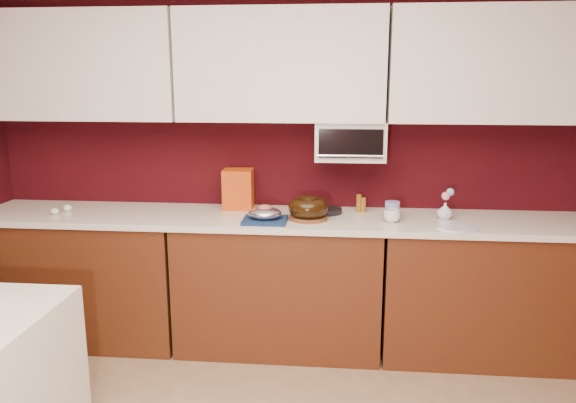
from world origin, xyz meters
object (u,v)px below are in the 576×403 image
(coffee_mug, at_px, (392,214))
(flower_vase, at_px, (445,210))
(pandoro_box, at_px, (238,189))
(blue_jar, at_px, (392,210))
(toaster_oven, at_px, (350,141))
(bundt_cake, at_px, (308,207))
(foil_ham_nest, at_px, (265,213))

(coffee_mug, height_order, flower_vase, flower_vase)
(pandoro_box, distance_m, flower_vase, 1.37)
(flower_vase, bearing_deg, blue_jar, -175.87)
(pandoro_box, height_order, coffee_mug, pandoro_box)
(toaster_oven, xyz_separation_m, bundt_cake, (-0.26, -0.24, -0.39))
(pandoro_box, bearing_deg, foil_ham_nest, -58.96)
(bundt_cake, bearing_deg, blue_jar, 8.12)
(toaster_oven, height_order, bundt_cake, toaster_oven)
(bundt_cake, relative_size, blue_jar, 2.29)
(foil_ham_nest, relative_size, coffee_mug, 2.12)
(coffee_mug, xyz_separation_m, flower_vase, (0.34, 0.12, 0.01))
(foil_ham_nest, bearing_deg, pandoro_box, 123.47)
(blue_jar, bearing_deg, flower_vase, 4.13)
(toaster_oven, distance_m, blue_jar, 0.52)
(foil_ham_nest, xyz_separation_m, blue_jar, (0.79, 0.16, 0.00))
(blue_jar, bearing_deg, bundt_cake, -171.88)
(foil_ham_nest, relative_size, pandoro_box, 0.77)
(toaster_oven, xyz_separation_m, foil_ham_nest, (-0.52, -0.32, -0.42))
(toaster_oven, height_order, coffee_mug, toaster_oven)
(pandoro_box, bearing_deg, toaster_oven, -4.43)
(blue_jar, height_order, flower_vase, flower_vase)
(toaster_oven, xyz_separation_m, pandoro_box, (-0.75, 0.03, -0.34))
(blue_jar, bearing_deg, coffee_mug, -95.40)
(toaster_oven, distance_m, bundt_cake, 0.53)
(coffee_mug, bearing_deg, blue_jar, 84.60)
(pandoro_box, distance_m, coffee_mug, 1.05)
(toaster_oven, relative_size, coffee_mug, 4.57)
(bundt_cake, xyz_separation_m, pandoro_box, (-0.49, 0.26, 0.05))
(pandoro_box, relative_size, flower_vase, 2.28)
(bundt_cake, distance_m, blue_jar, 0.53)
(foil_ham_nest, xyz_separation_m, coffee_mug, (0.78, 0.07, -0.01))
(coffee_mug, relative_size, flower_vase, 0.84)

